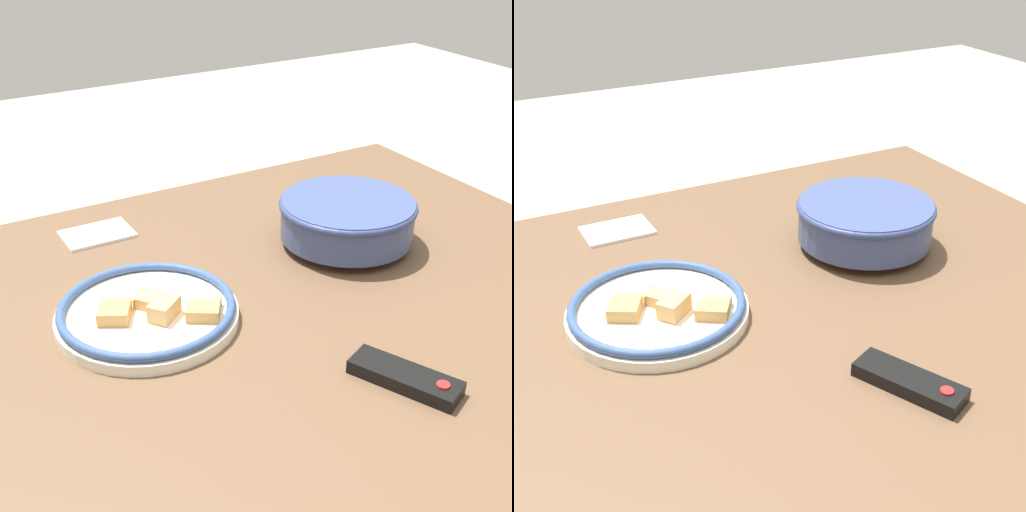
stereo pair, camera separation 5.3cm
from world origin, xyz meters
The scene contains 5 objects.
dining_table centered at (0.00, 0.00, 0.64)m, with size 1.33×1.01×0.71m.
noodle_bowl centered at (-0.26, -0.09, 0.76)m, with size 0.25×0.25×0.09m.
food_plate centered at (0.16, -0.04, 0.73)m, with size 0.28×0.28×0.05m.
tv_remote centered at (-0.08, 0.28, 0.72)m, with size 0.11×0.16×0.02m.
folded_napkin centered at (0.12, -0.36, 0.72)m, with size 0.13×0.09×0.01m.
Camera 2 is at (0.43, 0.86, 1.32)m, focal length 50.00 mm.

